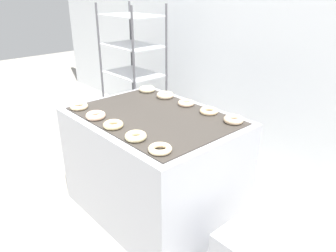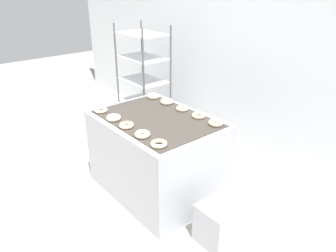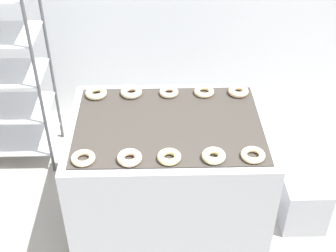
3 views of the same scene
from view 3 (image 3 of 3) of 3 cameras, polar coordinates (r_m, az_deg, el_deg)
name	(u,v)px [view 3 (image 3 of 3)]	position (r m, az deg, el deg)	size (l,w,h in m)	color
fryer_machine	(169,173)	(3.22, 0.07, -5.71)	(1.28, 0.95, 0.84)	#A8AAB2
baking_rack_cart	(1,74)	(3.79, -19.66, 6.05)	(0.68, 0.47, 1.56)	#4C4C51
glaze_bin	(303,204)	(3.47, 16.18, -9.10)	(0.31, 0.29, 0.37)	#A8AAB2
donut_near_leftmost	(83,158)	(2.71, -10.30, -3.87)	(0.14, 0.14, 0.04)	beige
donut_near_left	(129,158)	(2.67, -4.72, -3.86)	(0.14, 0.14, 0.04)	beige
donut_near_center	(169,157)	(2.67, 0.14, -3.78)	(0.14, 0.14, 0.04)	beige
donut_near_right	(214,156)	(2.69, 5.59, -3.63)	(0.14, 0.14, 0.04)	beige
donut_near_rightmost	(253,155)	(2.73, 10.31, -3.49)	(0.14, 0.14, 0.04)	beige
donut_far_leftmost	(96,93)	(3.24, -8.76, 3.99)	(0.15, 0.15, 0.04)	beige
donut_far_left	(131,92)	(3.23, -4.50, 4.15)	(0.15, 0.15, 0.04)	beige
donut_far_center	(169,92)	(3.22, 0.10, 4.16)	(0.13, 0.13, 0.04)	beige
donut_far_right	(204,91)	(3.24, 4.41, 4.22)	(0.14, 0.14, 0.04)	beige
donut_far_rightmost	(238,91)	(3.26, 8.56, 4.23)	(0.14, 0.14, 0.04)	beige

